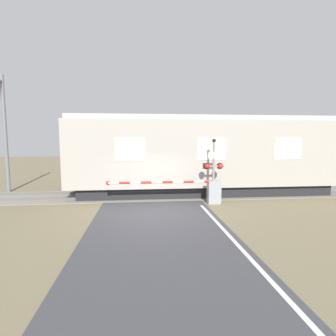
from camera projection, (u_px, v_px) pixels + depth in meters
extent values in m
plane|color=#6B6047|center=(156.00, 213.00, 10.83)|extent=(80.00, 80.00, 0.00)
cube|color=slate|center=(152.00, 195.00, 14.35)|extent=(36.00, 3.20, 0.03)
cube|color=#595451|center=(153.00, 197.00, 13.63)|extent=(36.00, 0.08, 0.10)
cube|color=#595451|center=(152.00, 191.00, 15.06)|extent=(36.00, 0.08, 0.10)
cube|color=black|center=(204.00, 189.00, 14.61)|extent=(13.40, 2.35, 0.60)
cube|color=#9E998E|center=(205.00, 153.00, 14.40)|extent=(14.56, 2.76, 3.43)
cube|color=#ADA89E|center=(205.00, 119.00, 14.21)|extent=(14.27, 2.54, 0.24)
cube|color=beige|center=(288.00, 149.00, 13.40)|extent=(1.46, 0.02, 1.10)
cube|color=beige|center=(211.00, 149.00, 12.99)|extent=(1.46, 0.02, 1.10)
cube|color=beige|center=(130.00, 149.00, 12.59)|extent=(1.46, 0.02, 1.10)
cube|color=gray|center=(214.00, 192.00, 12.47)|extent=(0.60, 0.44, 1.11)
cylinder|color=gray|center=(214.00, 181.00, 12.41)|extent=(0.16, 0.16, 0.18)
cylinder|color=red|center=(209.00, 181.00, 12.39)|extent=(0.49, 0.11, 0.11)
cylinder|color=white|center=(199.00, 182.00, 12.34)|extent=(0.49, 0.11, 0.11)
cylinder|color=red|center=(188.00, 182.00, 12.29)|extent=(0.49, 0.11, 0.11)
cylinder|color=white|center=(178.00, 182.00, 12.24)|extent=(0.49, 0.11, 0.11)
cylinder|color=red|center=(167.00, 182.00, 12.19)|extent=(0.49, 0.11, 0.11)
cylinder|color=white|center=(157.00, 182.00, 12.14)|extent=(0.49, 0.11, 0.11)
cylinder|color=red|center=(146.00, 183.00, 12.09)|extent=(0.49, 0.11, 0.11)
cylinder|color=white|center=(135.00, 183.00, 12.04)|extent=(0.49, 0.11, 0.11)
cylinder|color=red|center=(125.00, 183.00, 11.99)|extent=(0.49, 0.11, 0.11)
cylinder|color=white|center=(114.00, 183.00, 11.94)|extent=(0.49, 0.11, 0.11)
cylinder|color=red|center=(108.00, 183.00, 11.92)|extent=(0.20, 0.02, 0.20)
cylinder|color=gray|center=(213.00, 173.00, 12.34)|extent=(0.11, 0.11, 2.89)
cube|color=gray|center=(214.00, 166.00, 12.31)|extent=(0.76, 0.07, 0.07)
sphere|color=red|center=(207.00, 166.00, 12.23)|extent=(0.24, 0.24, 0.24)
sphere|color=red|center=(220.00, 166.00, 12.29)|extent=(0.24, 0.24, 0.24)
cylinder|color=black|center=(207.00, 166.00, 12.33)|extent=(0.30, 0.06, 0.30)
cylinder|color=black|center=(220.00, 166.00, 12.40)|extent=(0.30, 0.06, 0.30)
cube|color=white|center=(214.00, 155.00, 12.21)|extent=(0.53, 0.02, 0.29)
sphere|color=black|center=(214.00, 141.00, 12.18)|extent=(0.18, 0.18, 0.18)
cylinder|color=slate|center=(5.00, 134.00, 14.96)|extent=(0.20, 0.20, 6.68)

